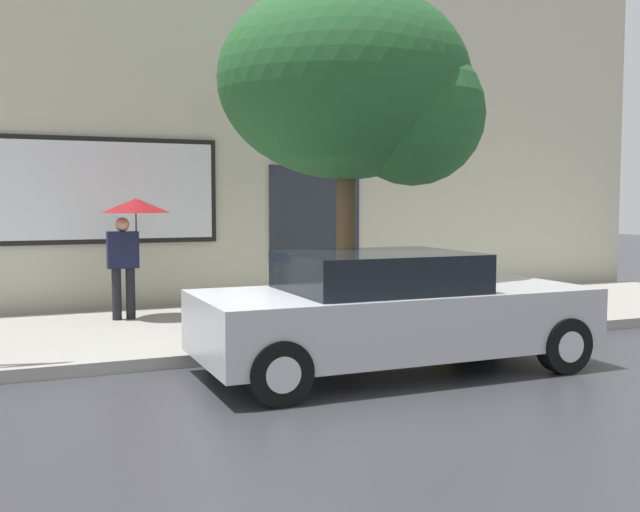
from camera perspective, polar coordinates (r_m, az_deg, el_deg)
ground_plane at (r=8.19m, az=-2.69°, el=-9.54°), size 60.00×60.00×0.00m
sidewalk at (r=10.98m, az=-8.15°, el=-5.61°), size 20.00×4.00×0.15m
building_facade at (r=13.33m, az=-11.12°, el=10.81°), size 20.00×0.67×7.00m
parked_car at (r=8.52m, az=5.56°, el=-4.29°), size 4.53×1.94×1.37m
fire_hydrant at (r=10.91m, az=9.64°, el=-3.47°), size 0.30×0.44×0.70m
pedestrian_with_umbrella at (r=11.56m, az=-14.28°, el=2.58°), size 1.03×1.03×1.84m
street_tree at (r=10.09m, az=3.09°, el=12.72°), size 3.46×2.94×4.68m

